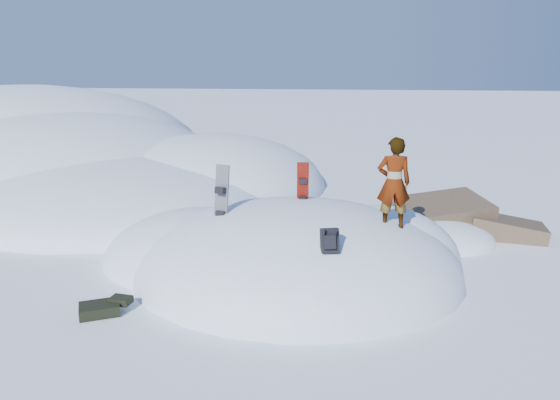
# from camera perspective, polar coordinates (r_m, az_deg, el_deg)

# --- Properties ---
(ground) EXTENTS (120.00, 120.00, 0.00)m
(ground) POSITION_cam_1_polar(r_m,az_deg,el_deg) (11.76, 1.72, -7.57)
(ground) COLOR white
(ground) RESTS_ON ground
(snow_mound) EXTENTS (8.00, 6.00, 3.00)m
(snow_mound) POSITION_cam_1_polar(r_m,az_deg,el_deg) (12.00, 0.96, -7.11)
(snow_mound) COLOR white
(snow_mound) RESTS_ON ground
(snow_ridge) EXTENTS (21.50, 18.50, 6.40)m
(snow_ridge) POSITION_cam_1_polar(r_m,az_deg,el_deg) (23.91, -22.41, 3.04)
(snow_ridge) COLOR white
(snow_ridge) RESTS_ON ground
(rock_outcrop) EXTENTS (4.68, 4.41, 1.68)m
(rock_outcrop) POSITION_cam_1_polar(r_m,az_deg,el_deg) (14.87, 16.98, -3.26)
(rock_outcrop) COLOR brown
(rock_outcrop) RESTS_ON ground
(snowboard_red) EXTENTS (0.27, 0.21, 1.37)m
(snowboard_red) POSITION_cam_1_polar(r_m,az_deg,el_deg) (11.86, 2.39, 0.85)
(snowboard_red) COLOR #BB180A
(snowboard_red) RESTS_ON snow_mound
(snowboard_dark) EXTENTS (0.38, 0.34, 1.67)m
(snowboard_dark) POSITION_cam_1_polar(r_m,az_deg,el_deg) (11.24, -6.18, -0.48)
(snowboard_dark) COLOR black
(snowboard_dark) RESTS_ON snow_mound
(backpack) EXTENTS (0.36, 0.41, 0.51)m
(backpack) POSITION_cam_1_polar(r_m,az_deg,el_deg) (9.61, 5.21, -4.25)
(backpack) COLOR black
(backpack) RESTS_ON snow_mound
(gear_pile) EXTENTS (0.94, 0.74, 0.25)m
(gear_pile) POSITION_cam_1_polar(r_m,az_deg,el_deg) (10.46, -18.00, -10.65)
(gear_pile) COLOR black
(gear_pile) RESTS_ON ground
(person) EXTENTS (0.68, 0.46, 1.82)m
(person) POSITION_cam_1_polar(r_m,az_deg,el_deg) (10.90, 11.80, 1.76)
(person) COLOR slate
(person) RESTS_ON snow_mound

